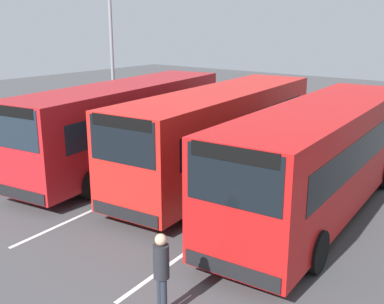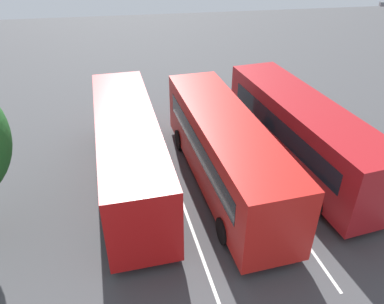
{
  "view_description": "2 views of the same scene",
  "coord_description": "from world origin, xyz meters",
  "px_view_note": "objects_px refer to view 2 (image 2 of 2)",
  "views": [
    {
      "loc": [
        13.1,
        9.31,
        5.74
      ],
      "look_at": [
        0.61,
        -0.5,
        1.31
      ],
      "focal_mm": 43.94,
      "sensor_mm": 36.0,
      "label": 1
    },
    {
      "loc": [
        -14.22,
        3.48,
        10.5
      ],
      "look_at": [
        -0.73,
        1.25,
        1.84
      ],
      "focal_mm": 34.86,
      "sensor_mm": 36.0,
      "label": 2
    }
  ],
  "objects_px": {
    "bus_far_left": "(300,131)",
    "bus_center_left": "(224,149)",
    "bus_center_right": "(128,148)",
    "pedestrian": "(131,100)"
  },
  "relations": [
    {
      "from": "bus_far_left",
      "to": "bus_center_right",
      "type": "xyz_separation_m",
      "value": [
        -0.25,
        8.14,
        0.0
      ]
    },
    {
      "from": "bus_far_left",
      "to": "pedestrian",
      "type": "bearing_deg",
      "value": 41.35
    },
    {
      "from": "bus_far_left",
      "to": "pedestrian",
      "type": "distance_m",
      "value": 10.39
    },
    {
      "from": "bus_center_left",
      "to": "bus_center_right",
      "type": "height_order",
      "value": "same"
    },
    {
      "from": "bus_far_left",
      "to": "bus_center_left",
      "type": "bearing_deg",
      "value": 95.39
    },
    {
      "from": "bus_far_left",
      "to": "bus_center_left",
      "type": "distance_m",
      "value": 4.1
    },
    {
      "from": "bus_center_left",
      "to": "bus_center_right",
      "type": "bearing_deg",
      "value": 74.23
    },
    {
      "from": "bus_center_left",
      "to": "bus_center_right",
      "type": "relative_size",
      "value": 1.0
    },
    {
      "from": "bus_center_left",
      "to": "pedestrian",
      "type": "height_order",
      "value": "bus_center_left"
    },
    {
      "from": "bus_center_left",
      "to": "bus_far_left",
      "type": "bearing_deg",
      "value": -82.02
    }
  ]
}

